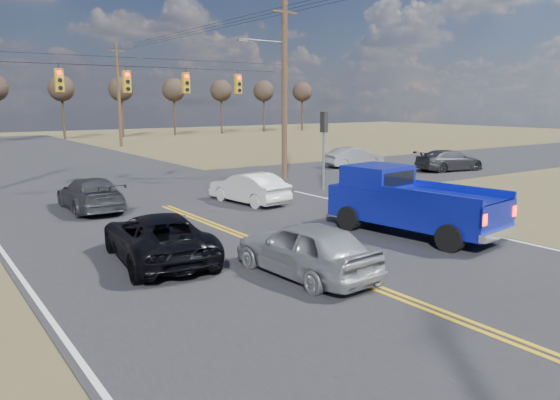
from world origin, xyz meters
TOP-DOWN VIEW (x-y plane):
  - ground at (0.00, 0.00)m, footprint 160.00×160.00m
  - road_main at (0.00, 10.00)m, footprint 14.00×120.00m
  - road_cross at (0.00, 18.00)m, footprint 120.00×12.00m
  - signal_gantry at (0.50, 17.79)m, footprint 19.60×4.83m
  - utility_poles at (0.00, 17.00)m, footprint 19.60×58.32m
  - treeline at (0.00, 26.96)m, footprint 87.00×117.80m
  - pickup_truck at (4.77, 4.79)m, footprint 3.01×6.14m
  - silver_suv at (-0.80, 3.21)m, footprint 2.01×4.37m
  - black_suv at (-3.35, 6.60)m, footprint 2.88×5.17m
  - white_car_queue at (3.33, 12.67)m, footprint 1.95×4.24m
  - dgrey_car_queue at (-2.81, 14.98)m, footprint 2.04×4.73m
  - cross_car_east_near at (16.16, 19.98)m, footprint 1.90×4.23m
  - cross_car_east_far at (19.80, 14.98)m, footprint 2.65×4.91m

SIDE VIEW (x-z plane):
  - ground at x=0.00m, z-range 0.00..0.00m
  - road_main at x=0.00m, z-range -0.01..0.01m
  - road_cross at x=0.00m, z-range -0.01..0.01m
  - cross_car_east_near at x=16.16m, z-range 0.00..1.35m
  - white_car_queue at x=3.33m, z-range 0.00..1.35m
  - cross_car_east_far at x=19.80m, z-range 0.00..1.35m
  - dgrey_car_queue at x=-2.81m, z-range 0.00..1.35m
  - black_suv at x=-3.35m, z-range 0.00..1.37m
  - silver_suv at x=-0.80m, z-range 0.00..1.45m
  - pickup_truck at x=4.77m, z-range -0.03..2.18m
  - signal_gantry at x=0.50m, z-range 0.06..10.06m
  - utility_poles at x=0.00m, z-range 0.23..10.23m
  - treeline at x=0.00m, z-range 2.00..9.40m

